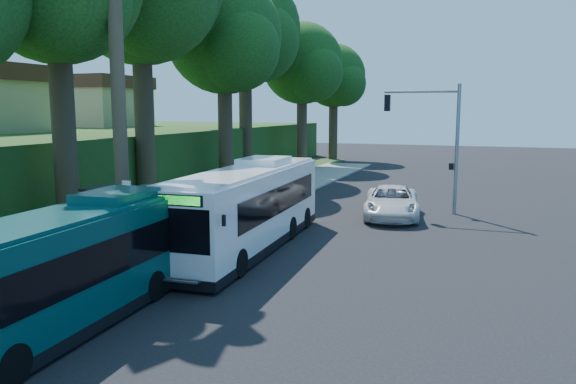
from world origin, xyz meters
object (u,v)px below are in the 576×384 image
at_px(pickup, 392,202).
at_px(white_bus, 249,206).
at_px(bus_shelter, 122,206).
at_px(teal_bus, 81,261).

bearing_deg(pickup, white_bus, -126.53).
distance_m(white_bus, pickup, 9.64).
xyz_separation_m(bus_shelter, white_bus, (4.65, 2.11, -0.06)).
relative_size(teal_bus, pickup, 1.88).
bearing_deg(pickup, teal_bus, -116.65).
distance_m(teal_bus, pickup, 18.19).
height_order(white_bus, teal_bus, white_bus).
bearing_deg(teal_bus, pickup, 70.39).
bearing_deg(teal_bus, bus_shelter, 116.11).
bearing_deg(white_bus, teal_bus, -99.37).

